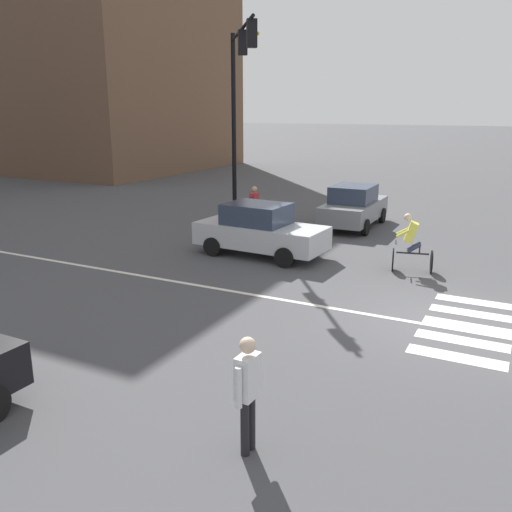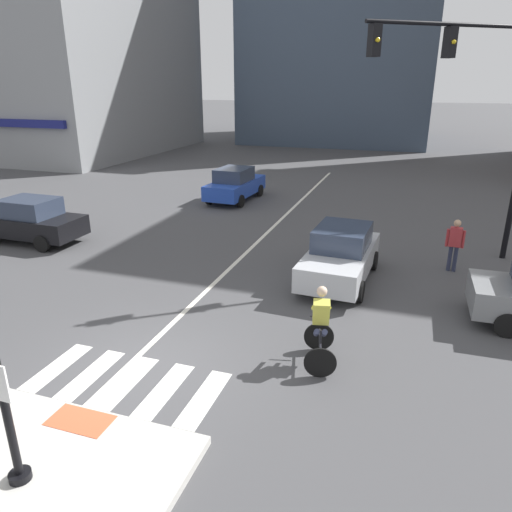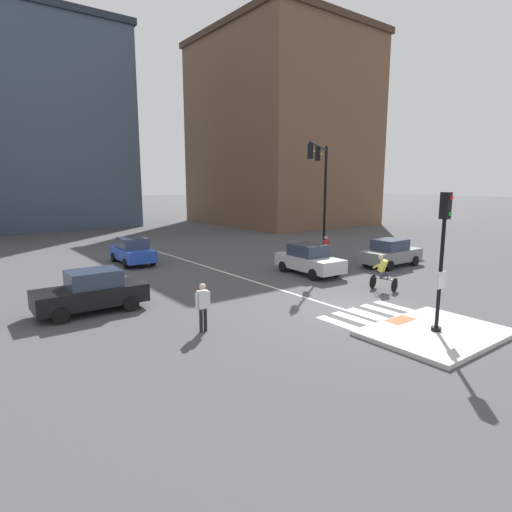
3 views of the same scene
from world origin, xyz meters
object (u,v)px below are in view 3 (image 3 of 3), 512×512
object	(u,v)px
car_silver_eastbound_mid	(309,260)
pedestrian_waiting_far_side	(326,247)
pedestrian_at_curb_left	(203,303)
car_blue_westbound_distant	(132,251)
car_black_cross_left	(92,291)
traffic_light_mast	(321,181)
car_grey_cross_right	(391,253)
cyclist	(383,272)
signal_pole	(443,249)

from	to	relation	value
car_silver_eastbound_mid	pedestrian_waiting_far_side	distance (m)	3.73
pedestrian_at_curb_left	pedestrian_waiting_far_side	bearing A→B (deg)	26.90
car_blue_westbound_distant	pedestrian_at_curb_left	size ratio (longest dim) A/B	2.51
car_blue_westbound_distant	car_black_cross_left	size ratio (longest dim) A/B	1.02
traffic_light_mast	pedestrian_waiting_far_side	xyz separation A→B (m)	(-0.30, -0.82, -4.11)
car_black_cross_left	car_grey_cross_right	bearing A→B (deg)	-4.79
cyclist	pedestrian_at_curb_left	distance (m)	9.47
signal_pole	pedestrian_waiting_far_side	xyz separation A→B (m)	(6.41, 11.18, -1.89)
cyclist	car_black_cross_left	bearing A→B (deg)	158.37
car_blue_westbound_distant	pedestrian_waiting_far_side	world-z (taller)	pedestrian_waiting_far_side
traffic_light_mast	car_blue_westbound_distant	world-z (taller)	traffic_light_mast
car_grey_cross_right	car_silver_eastbound_mid	size ratio (longest dim) A/B	0.98
traffic_light_mast	signal_pole	bearing A→B (deg)	-119.22
traffic_light_mast	car_blue_westbound_distant	size ratio (longest dim) A/B	1.75
traffic_light_mast	pedestrian_at_curb_left	bearing A→B (deg)	-150.75
signal_pole	car_blue_westbound_distant	xyz separation A→B (m)	(-3.47, 18.01, -2.06)
car_silver_eastbound_mid	traffic_light_mast	bearing A→B (deg)	37.15
signal_pole	car_blue_westbound_distant	size ratio (longest dim) A/B	1.08
car_grey_cross_right	pedestrian_at_curb_left	xyz separation A→B (m)	(-14.63, -3.09, 0.17)
car_grey_cross_right	cyclist	distance (m)	6.11
traffic_light_mast	car_silver_eastbound_mid	size ratio (longest dim) A/B	1.75
car_black_cross_left	pedestrian_at_curb_left	size ratio (longest dim) A/B	2.46
car_blue_westbound_distant	pedestrian_waiting_far_side	xyz separation A→B (m)	(9.88, -6.84, 0.17)
car_blue_westbound_distant	signal_pole	bearing A→B (deg)	-79.11
pedestrian_waiting_far_side	cyclist	bearing A→B (deg)	-114.44
traffic_light_mast	car_silver_eastbound_mid	distance (m)	6.16
car_silver_eastbound_mid	cyclist	size ratio (longest dim) A/B	2.49
car_blue_westbound_distant	car_black_cross_left	bearing A→B (deg)	-119.47
car_grey_cross_right	pedestrian_at_curb_left	size ratio (longest dim) A/B	2.47
car_black_cross_left	pedestrian_waiting_far_side	xyz separation A→B (m)	(14.74, 1.77, 0.17)
car_silver_eastbound_mid	pedestrian_waiting_far_side	size ratio (longest dim) A/B	2.51
car_grey_cross_right	cyclist	bearing A→B (deg)	-147.77
car_grey_cross_right	pedestrian_waiting_far_side	size ratio (longest dim) A/B	2.47
car_grey_cross_right	car_black_cross_left	xyz separation A→B (m)	(-16.98, 1.42, 0.00)
pedestrian_at_curb_left	cyclist	bearing A→B (deg)	-1.01
car_grey_cross_right	pedestrian_at_curb_left	world-z (taller)	pedestrian_at_curb_left
traffic_light_mast	cyclist	bearing A→B (deg)	-113.95
traffic_light_mast	pedestrian_at_curb_left	distance (m)	15.12
traffic_light_mast	pedestrian_at_curb_left	xyz separation A→B (m)	(-12.70, -7.11, -4.11)
traffic_light_mast	car_black_cross_left	bearing A→B (deg)	-170.22
traffic_light_mast	car_grey_cross_right	distance (m)	6.18
car_silver_eastbound_mid	pedestrian_waiting_far_side	world-z (taller)	pedestrian_waiting_far_side
signal_pole	car_silver_eastbound_mid	distance (m)	10.06
car_black_cross_left	car_silver_eastbound_mid	bearing A→B (deg)	-0.41
car_silver_eastbound_mid	pedestrian_at_curb_left	distance (m)	10.18
signal_pole	car_blue_westbound_distant	world-z (taller)	signal_pole
car_silver_eastbound_mid	cyclist	world-z (taller)	cyclist
traffic_light_mast	car_black_cross_left	distance (m)	15.85
car_blue_westbound_distant	cyclist	distance (m)	15.00
car_blue_westbound_distant	car_grey_cross_right	distance (m)	15.73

